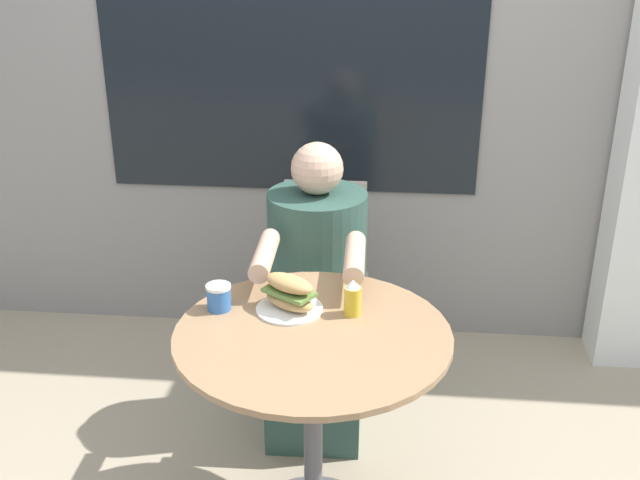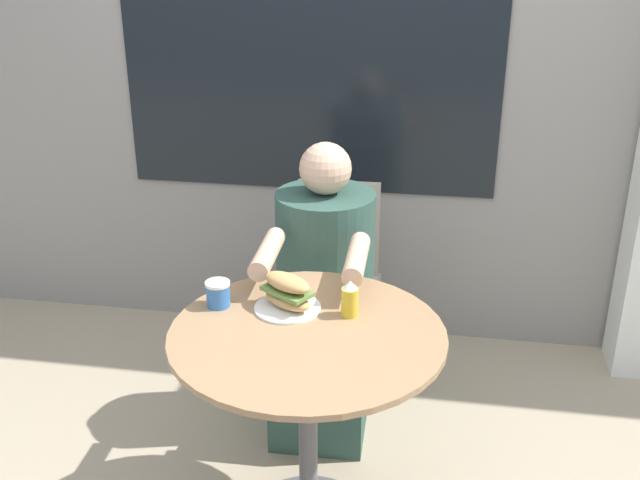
# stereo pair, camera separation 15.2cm
# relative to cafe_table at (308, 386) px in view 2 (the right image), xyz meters

# --- Properties ---
(storefront_wall) EXTENTS (8.00, 0.09, 2.80)m
(storefront_wall) POSITION_rel_cafe_table_xyz_m (-0.00, 1.40, 0.84)
(storefront_wall) COLOR gray
(storefront_wall) RESTS_ON ground_plane
(cafe_table) EXTENTS (0.83, 0.83, 0.75)m
(cafe_table) POSITION_rel_cafe_table_xyz_m (0.00, 0.00, 0.00)
(cafe_table) COLOR #997551
(cafe_table) RESTS_ON ground_plane
(diner_chair) EXTENTS (0.39, 0.39, 0.87)m
(diner_chair) POSITION_rel_cafe_table_xyz_m (-0.05, 0.96, -0.04)
(diner_chair) COLOR #ADA393
(diner_chair) RESTS_ON ground_plane
(seated_diner) EXTENTS (0.38, 0.68, 1.15)m
(seated_diner) POSITION_rel_cafe_table_xyz_m (-0.05, 0.61, -0.07)
(seated_diner) COLOR #2D4C42
(seated_diner) RESTS_ON ground_plane
(sandwich_on_plate) EXTENTS (0.21, 0.21, 0.12)m
(sandwich_on_plate) POSITION_rel_cafe_table_xyz_m (-0.09, 0.13, 0.25)
(sandwich_on_plate) COLOR white
(sandwich_on_plate) RESTS_ON cafe_table
(drink_cup) EXTENTS (0.08, 0.08, 0.08)m
(drink_cup) POSITION_rel_cafe_table_xyz_m (-0.31, 0.11, 0.24)
(drink_cup) COLOR #336BB7
(drink_cup) RESTS_ON cafe_table
(condiment_bottle) EXTENTS (0.05, 0.05, 0.12)m
(condiment_bottle) POSITION_rel_cafe_table_xyz_m (0.11, 0.12, 0.25)
(condiment_bottle) COLOR gold
(condiment_bottle) RESTS_ON cafe_table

